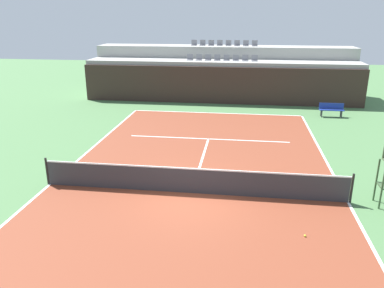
# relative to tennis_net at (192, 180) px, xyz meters

# --- Properties ---
(ground_plane) EXTENTS (80.00, 80.00, 0.00)m
(ground_plane) POSITION_rel_tennis_net_xyz_m (0.00, 0.00, -0.51)
(ground_plane) COLOR #477042
(court_surface) EXTENTS (11.00, 24.00, 0.01)m
(court_surface) POSITION_rel_tennis_net_xyz_m (0.00, 0.00, -0.50)
(court_surface) COLOR brown
(court_surface) RESTS_ON ground_plane
(baseline_far) EXTENTS (11.00, 0.10, 0.00)m
(baseline_far) POSITION_rel_tennis_net_xyz_m (0.00, 11.95, -0.50)
(baseline_far) COLOR white
(baseline_far) RESTS_ON court_surface
(sideline_left) EXTENTS (0.10, 24.00, 0.00)m
(sideline_left) POSITION_rel_tennis_net_xyz_m (-5.45, 0.00, -0.50)
(sideline_left) COLOR white
(sideline_left) RESTS_ON court_surface
(sideline_right) EXTENTS (0.10, 24.00, 0.00)m
(sideline_right) POSITION_rel_tennis_net_xyz_m (5.45, 0.00, -0.50)
(sideline_right) COLOR white
(sideline_right) RESTS_ON court_surface
(service_line_far) EXTENTS (8.26, 0.10, 0.00)m
(service_line_far) POSITION_rel_tennis_net_xyz_m (0.00, 6.40, -0.50)
(service_line_far) COLOR white
(service_line_far) RESTS_ON court_surface
(centre_service_line) EXTENTS (0.10, 6.40, 0.00)m
(centre_service_line) POSITION_rel_tennis_net_xyz_m (0.00, 3.20, -0.50)
(centre_service_line) COLOR white
(centre_service_line) RESTS_ON court_surface
(back_wall) EXTENTS (20.03, 0.30, 2.63)m
(back_wall) POSITION_rel_tennis_net_xyz_m (0.00, 14.89, 0.81)
(back_wall) COLOR #33231E
(back_wall) RESTS_ON ground_plane
(stands_tier_lower) EXTENTS (20.03, 2.40, 2.91)m
(stands_tier_lower) POSITION_rel_tennis_net_xyz_m (0.00, 16.24, 0.95)
(stands_tier_lower) COLOR #9E9E99
(stands_tier_lower) RESTS_ON ground_plane
(stands_tier_upper) EXTENTS (20.03, 2.40, 3.79)m
(stands_tier_upper) POSITION_rel_tennis_net_xyz_m (0.00, 18.64, 1.39)
(stands_tier_upper) COLOR #9E9E99
(stands_tier_upper) RESTS_ON ground_plane
(seating_row_lower) EXTENTS (5.22, 0.44, 0.44)m
(seating_row_lower) POSITION_rel_tennis_net_xyz_m (0.00, 16.33, 2.53)
(seating_row_lower) COLOR slate
(seating_row_lower) RESTS_ON stands_tier_lower
(seating_row_upper) EXTENTS (5.22, 0.44, 0.44)m
(seating_row_upper) POSITION_rel_tennis_net_xyz_m (0.00, 18.73, 3.40)
(seating_row_upper) COLOR slate
(seating_row_upper) RESTS_ON stands_tier_upper
(tennis_net) EXTENTS (11.08, 0.08, 1.07)m
(tennis_net) POSITION_rel_tennis_net_xyz_m (0.00, 0.00, 0.00)
(tennis_net) COLOR black
(tennis_net) RESTS_ON court_surface
(player_bench) EXTENTS (1.50, 0.40, 0.85)m
(player_bench) POSITION_rel_tennis_net_xyz_m (7.24, 12.06, -0.00)
(player_bench) COLOR navy
(player_bench) RESTS_ON ground_plane
(tennis_ball_1) EXTENTS (0.07, 0.07, 0.07)m
(tennis_ball_1) POSITION_rel_tennis_net_xyz_m (3.67, -2.41, -0.47)
(tennis_ball_1) COLOR #CCE033
(tennis_ball_1) RESTS_ON court_surface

